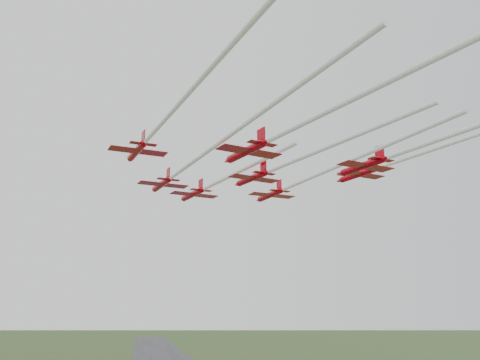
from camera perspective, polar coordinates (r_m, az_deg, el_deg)
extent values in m
cylinder|color=#BA000E|center=(107.50, -5.08, -1.53)|extent=(3.83, 9.07, 1.18)
cone|color=#BA000E|center=(112.50, -6.18, -2.08)|extent=(1.70, 2.20, 1.18)
cone|color=#BA000E|center=(102.83, -3.95, -0.97)|extent=(1.41, 1.55, 1.07)
ellipsoid|color=black|center=(109.53, -5.52, -1.53)|extent=(0.73, 1.11, 0.34)
cube|color=#BA000E|center=(106.66, -4.91, -1.58)|extent=(9.86, 5.47, 0.11)
cube|color=#BA000E|center=(103.74, -4.18, -1.08)|extent=(4.49, 2.50, 0.09)
cube|color=#BA000E|center=(104.20, -4.22, -0.47)|extent=(0.68, 1.88, 2.15)
cylinder|color=white|center=(88.41, 0.41, 1.17)|extent=(10.06, 30.63, 0.64)
cylinder|color=#BA000E|center=(92.55, -8.35, -0.46)|extent=(3.06, 8.12, 1.05)
cone|color=#BA000E|center=(97.15, -9.21, -1.08)|extent=(1.45, 1.93, 1.05)
cone|color=#BA000E|center=(88.25, -7.47, 0.19)|extent=(1.21, 1.35, 0.96)
ellipsoid|color=black|center=(94.42, -8.69, -0.48)|extent=(0.62, 0.98, 0.31)
cube|color=#BA000E|center=(91.78, -8.22, -0.50)|extent=(8.76, 4.52, 0.10)
cube|color=#BA000E|center=(89.09, -7.65, 0.06)|extent=(3.99, 2.07, 0.08)
cube|color=#BA000E|center=(89.53, -7.67, 0.68)|extent=(0.53, 1.69, 1.91)
cylinder|color=white|center=(64.25, -0.03, 5.55)|extent=(13.83, 51.08, 0.57)
cylinder|color=#BA000E|center=(103.06, 3.21, -1.61)|extent=(3.10, 8.55, 1.10)
cone|color=#BA000E|center=(107.56, 1.94, -2.16)|extent=(1.50, 2.02, 1.10)
cone|color=#BA000E|center=(98.88, 4.52, -1.04)|extent=(1.26, 1.41, 1.00)
ellipsoid|color=black|center=(104.89, 2.71, -1.61)|extent=(0.64, 1.03, 0.32)
cube|color=#BA000E|center=(102.31, 3.42, -1.65)|extent=(9.20, 4.63, 0.10)
cube|color=#BA000E|center=(99.70, 4.25, -1.16)|extent=(4.18, 2.12, 0.08)
cube|color=#BA000E|center=(100.12, 4.19, -0.57)|extent=(0.53, 1.78, 2.01)
cylinder|color=white|center=(80.99, 12.02, 2.17)|extent=(10.77, 41.74, 0.60)
cylinder|color=#BA000E|center=(81.11, -10.95, 3.05)|extent=(3.00, 8.26, 1.07)
cone|color=#BA000E|center=(85.79, -11.74, 2.13)|extent=(1.45, 1.95, 1.07)
cone|color=#BA000E|center=(76.75, -10.11, 4.01)|extent=(1.22, 1.36, 0.97)
ellipsoid|color=black|center=(83.04, -11.25, 2.94)|extent=(0.61, 0.99, 0.31)
cube|color=#BA000E|center=(80.32, -10.82, 3.03)|extent=(8.89, 4.48, 0.10)
cube|color=#BA000E|center=(77.60, -10.28, 3.81)|extent=(4.04, 2.05, 0.08)
cube|color=#BA000E|center=(78.11, -10.28, 4.52)|extent=(0.51, 1.72, 1.94)
cylinder|color=white|center=(51.15, -1.69, 13.36)|extent=(14.11, 55.47, 0.58)
cylinder|color=#BA000E|center=(86.44, 1.27, 0.19)|extent=(3.66, 7.89, 1.04)
cone|color=#BA000E|center=(90.49, -0.34, -0.47)|extent=(1.55, 1.95, 1.04)
cone|color=#BA000E|center=(82.71, 2.92, 0.87)|extent=(1.27, 1.38, 0.94)
ellipsoid|color=black|center=(88.10, 0.63, 0.17)|extent=(0.67, 0.98, 0.30)
cube|color=#BA000E|center=(85.76, 1.53, 0.15)|extent=(8.63, 5.09, 0.09)
cube|color=#BA000E|center=(83.44, 2.58, 0.74)|extent=(3.93, 2.33, 0.08)
cube|color=#BA000E|center=(83.86, 2.51, 1.39)|extent=(0.66, 1.63, 1.88)
cylinder|color=white|center=(70.02, 10.33, 3.87)|extent=(11.28, 30.38, 0.57)
cylinder|color=#BA000E|center=(97.47, 12.47, 0.59)|extent=(3.72, 8.53, 1.11)
cone|color=#BA000E|center=(101.32, 10.55, -0.07)|extent=(1.62, 2.08, 1.11)
cone|color=#BA000E|center=(93.97, 14.43, 1.26)|extent=(1.34, 1.47, 1.01)
ellipsoid|color=black|center=(99.05, 11.70, 0.55)|extent=(0.70, 1.05, 0.32)
cube|color=#BA000E|center=(96.82, 12.79, 0.55)|extent=(9.29, 5.26, 0.10)
cube|color=#BA000E|center=(94.65, 14.03, 1.12)|extent=(4.23, 2.41, 0.08)
cube|color=#BA000E|center=(95.08, 13.91, 1.74)|extent=(0.66, 1.77, 2.03)
cylinder|color=white|center=(82.51, 22.82, 4.06)|extent=(11.22, 32.92, 0.61)
cylinder|color=#BA000E|center=(70.19, 0.65, 3.06)|extent=(3.90, 8.28, 1.09)
cone|color=#BA000E|center=(74.41, -1.39, 2.06)|extent=(1.63, 2.05, 1.09)
cone|color=#BA000E|center=(66.33, 2.81, 4.12)|extent=(1.34, 1.46, 0.99)
ellipsoid|color=black|center=(71.93, -0.17, 2.96)|extent=(0.71, 1.03, 0.32)
cube|color=#BA000E|center=(69.47, 0.99, 3.04)|extent=(9.07, 5.40, 0.10)
cube|color=#BA000E|center=(67.07, 2.37, 3.90)|extent=(4.13, 2.47, 0.08)
cube|color=#BA000E|center=(67.58, 2.27, 4.74)|extent=(0.70, 1.71, 1.98)
cylinder|color=white|center=(48.45, 20.34, 12.17)|extent=(17.94, 47.97, 0.59)
cylinder|color=#BA000E|center=(84.49, 12.91, 1.45)|extent=(3.87, 8.84, 1.16)
cone|color=#BA000E|center=(88.44, 10.60, 0.63)|extent=(1.69, 2.16, 1.16)
cone|color=#BA000E|center=(80.92, 15.29, 2.29)|extent=(1.39, 1.52, 1.05)
ellipsoid|color=black|center=(86.11, 11.97, 1.39)|extent=(0.73, 1.09, 0.34)
cube|color=#BA000E|center=(83.82, 13.30, 1.41)|extent=(9.63, 5.47, 0.11)
cube|color=#BA000E|center=(81.61, 14.80, 2.12)|extent=(4.38, 2.50, 0.08)
cube|color=#BA000E|center=(82.07, 14.65, 2.86)|extent=(0.69, 1.83, 2.10)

